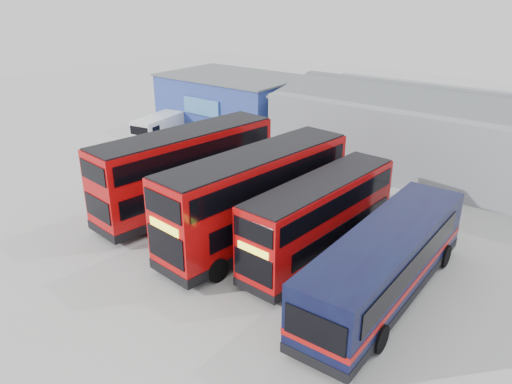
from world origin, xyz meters
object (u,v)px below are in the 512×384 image
object	(u,v)px
panel_van	(159,128)
office_block	(232,103)
single_decker_blue	(386,265)
double_decker_left	(186,172)
double_decker_right	(320,220)
maintenance_shed	(494,141)
double_decker_centre	(256,199)

from	to	relation	value
panel_van	office_block	bearing A→B (deg)	56.41
single_decker_blue	double_decker_left	bearing A→B (deg)	-6.54
double_decker_right	panel_van	distance (m)	22.91
maintenance_shed	double_decker_left	bearing A→B (deg)	-126.94
single_decker_blue	panel_van	distance (m)	27.05
maintenance_shed	single_decker_blue	distance (m)	18.33
single_decker_blue	panel_van	bearing A→B (deg)	-22.26
office_block	maintenance_shed	distance (m)	22.09
maintenance_shed	double_decker_left	xyz separation A→B (m)	(-12.81, -17.04, -0.16)
maintenance_shed	double_decker_centre	world-z (taller)	maintenance_shed
maintenance_shed	double_decker_centre	bearing A→B (deg)	-111.93
double_decker_centre	panel_van	size ratio (longest dim) A/B	2.22
panel_van	maintenance_shed	bearing A→B (deg)	8.78
maintenance_shed	double_decker_left	world-z (taller)	maintenance_shed
double_decker_left	double_decker_centre	world-z (taller)	double_decker_centre
double_decker_centre	panel_van	bearing A→B (deg)	158.53
maintenance_shed	double_decker_right	size ratio (longest dim) A/B	3.05
office_block	panel_van	world-z (taller)	office_block
office_block	double_decker_left	bearing A→B (deg)	-58.57
double_decker_centre	office_block	bearing A→B (deg)	139.36
double_decker_centre	double_decker_left	bearing A→B (deg)	179.65
maintenance_shed	single_decker_blue	size ratio (longest dim) A/B	2.53
office_block	double_decker_right	size ratio (longest dim) A/B	1.23
office_block	single_decker_blue	bearing A→B (deg)	-36.04
double_decker_right	double_decker_left	bearing A→B (deg)	-177.12
office_block	panel_van	size ratio (longest dim) A/B	2.30
maintenance_shed	double_decker_right	world-z (taller)	maintenance_shed
double_decker_right	panel_van	world-z (taller)	double_decker_right
maintenance_shed	double_decker_centre	distance (m)	19.03
office_block	double_decker_centre	size ratio (longest dim) A/B	1.03
maintenance_shed	double_decker_right	xyz separation A→B (m)	(-3.61, -17.12, -0.53)
double_decker_left	panel_van	bearing A→B (deg)	-28.32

